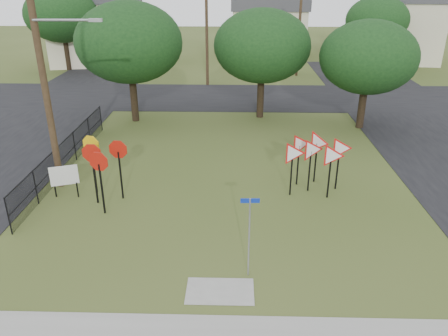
{
  "coord_description": "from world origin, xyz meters",
  "views": [
    {
      "loc": [
        0.4,
        -12.68,
        8.56
      ],
      "look_at": [
        -0.03,
        3.0,
        1.6
      ],
      "focal_mm": 35.0,
      "sensor_mm": 36.0,
      "label": 1
    }
  ],
  "objects_px": {
    "street_name_sign": "(249,232)",
    "info_board": "(64,177)",
    "yield_sign_cluster": "(315,151)",
    "stop_sign_cluster": "(101,158)"
  },
  "relations": [
    {
      "from": "stop_sign_cluster",
      "to": "yield_sign_cluster",
      "type": "relative_size",
      "value": 0.83
    },
    {
      "from": "street_name_sign",
      "to": "info_board",
      "type": "bearing_deg",
      "value": 146.17
    },
    {
      "from": "info_board",
      "to": "yield_sign_cluster",
      "type": "bearing_deg",
      "value": 5.38
    },
    {
      "from": "street_name_sign",
      "to": "info_board",
      "type": "relative_size",
      "value": 1.91
    },
    {
      "from": "stop_sign_cluster",
      "to": "yield_sign_cluster",
      "type": "bearing_deg",
      "value": 8.65
    },
    {
      "from": "stop_sign_cluster",
      "to": "info_board",
      "type": "distance_m",
      "value": 2.01
    },
    {
      "from": "info_board",
      "to": "stop_sign_cluster",
      "type": "bearing_deg",
      "value": -11.19
    },
    {
      "from": "street_name_sign",
      "to": "yield_sign_cluster",
      "type": "relative_size",
      "value": 0.86
    },
    {
      "from": "stop_sign_cluster",
      "to": "yield_sign_cluster",
      "type": "distance_m",
      "value": 8.78
    },
    {
      "from": "yield_sign_cluster",
      "to": "info_board",
      "type": "bearing_deg",
      "value": -174.62
    }
  ]
}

